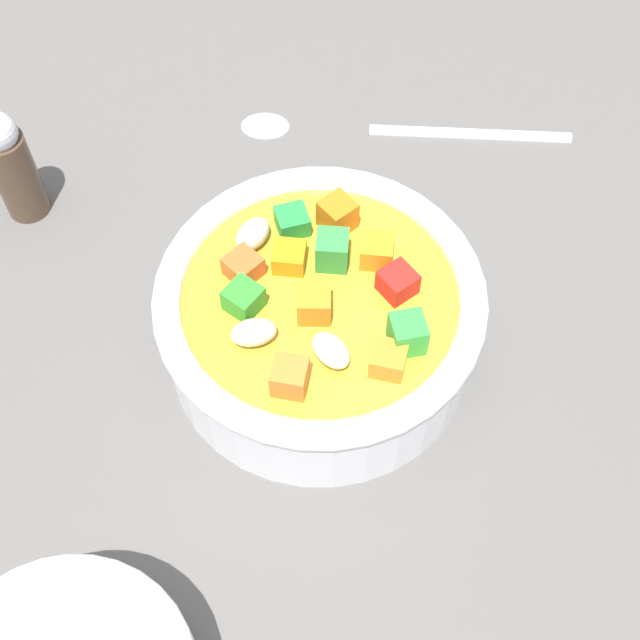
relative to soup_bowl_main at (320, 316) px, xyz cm
name	(u,v)px	position (x,y,z in cm)	size (l,w,h in cm)	color
ground_plane	(320,356)	(0.00, 0.00, -4.25)	(140.00, 140.00, 2.00)	#565451
soup_bowl_main	(320,316)	(0.00, 0.00, 0.00)	(17.24, 17.24, 7.08)	white
spoon	(386,127)	(10.49, -13.86, -2.85)	(15.85, 17.60, 0.82)	silver
pepper_shaker	(12,165)	(19.28, 8.00, 0.61)	(2.62, 2.62, 7.76)	#4C3828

